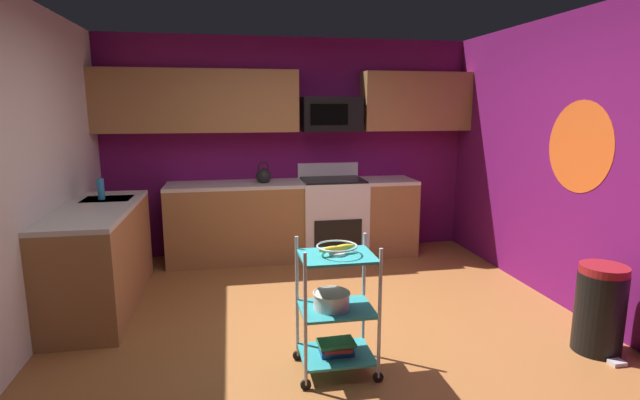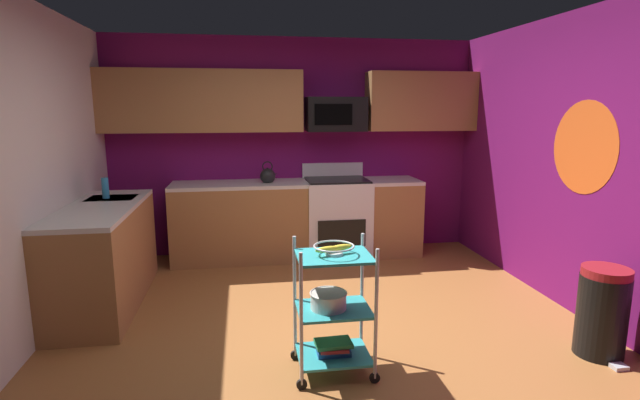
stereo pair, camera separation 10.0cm
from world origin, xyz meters
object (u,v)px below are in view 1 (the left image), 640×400
object	(u,v)px
trash_can	(600,309)
microwave	(331,114)
dish_soap_bottle	(101,189)
kettle	(264,176)
oven_range	(332,216)
rolling_cart	(337,309)
mixing_bowl_large	(331,300)
fruit_bowl	(337,248)
book_stack	(336,347)

from	to	relation	value
trash_can	microwave	bearing A→B (deg)	116.97
microwave	dish_soap_bottle	size ratio (longest dim) A/B	3.50
kettle	dish_soap_bottle	world-z (taller)	kettle
oven_range	rolling_cart	xyz separation A→B (m)	(-0.53, -2.63, -0.03)
oven_range	mixing_bowl_large	world-z (taller)	oven_range
microwave	oven_range	bearing A→B (deg)	-89.74
kettle	trash_can	distance (m)	3.58
fruit_bowl	mixing_bowl_large	xyz separation A→B (m)	(-0.04, -0.00, -0.36)
microwave	trash_can	size ratio (longest dim) A/B	1.06
rolling_cart	dish_soap_bottle	size ratio (longest dim) A/B	4.57
rolling_cart	book_stack	size ratio (longest dim) A/B	3.62
oven_range	mixing_bowl_large	xyz separation A→B (m)	(-0.56, -2.63, 0.04)
microwave	dish_soap_bottle	xyz separation A→B (m)	(-2.41, -0.89, -0.68)
trash_can	rolling_cart	bearing A→B (deg)	177.69
kettle	trash_can	size ratio (longest dim) A/B	0.40
rolling_cart	book_stack	bearing A→B (deg)	180.00
fruit_bowl	kettle	world-z (taller)	kettle
kettle	trash_can	bearing A→B (deg)	-50.20
mixing_bowl_large	trash_can	size ratio (longest dim) A/B	0.38
dish_soap_bottle	trash_can	distance (m)	4.35
fruit_bowl	mixing_bowl_large	world-z (taller)	fruit_bowl
rolling_cart	trash_can	xyz separation A→B (m)	(1.96, -0.08, -0.12)
oven_range	dish_soap_bottle	xyz separation A→B (m)	(-2.41, -0.78, 0.54)
mixing_bowl_large	oven_range	bearing A→B (deg)	77.89
microwave	book_stack	distance (m)	3.17
mixing_bowl_large	dish_soap_bottle	xyz separation A→B (m)	(-1.85, 1.85, 0.50)
fruit_bowl	microwave	bearing A→B (deg)	79.06
fruit_bowl	mixing_bowl_large	size ratio (longest dim) A/B	1.08
dish_soap_bottle	oven_range	bearing A→B (deg)	17.95
oven_range	microwave	distance (m)	1.23
kettle	book_stack	bearing A→B (deg)	-83.63
microwave	fruit_bowl	bearing A→B (deg)	-100.94
microwave	mixing_bowl_large	world-z (taller)	microwave
oven_range	dish_soap_bottle	world-z (taller)	dish_soap_bottle
fruit_bowl	book_stack	size ratio (longest dim) A/B	1.08
rolling_cart	kettle	distance (m)	2.70
oven_range	rolling_cart	bearing A→B (deg)	-101.37
oven_range	trash_can	world-z (taller)	oven_range
oven_range	rolling_cart	distance (m)	2.68
microwave	rolling_cart	distance (m)	3.05
rolling_cart	trash_can	distance (m)	1.96
oven_range	trash_can	size ratio (longest dim) A/B	1.67
book_stack	kettle	size ratio (longest dim) A/B	0.96
oven_range	dish_soap_bottle	distance (m)	2.59
microwave	dish_soap_bottle	bearing A→B (deg)	-159.83
dish_soap_bottle	trash_can	bearing A→B (deg)	-26.61
book_stack	fruit_bowl	bearing A→B (deg)	90.00
mixing_bowl_large	book_stack	world-z (taller)	mixing_bowl_large
book_stack	trash_can	size ratio (longest dim) A/B	0.38
fruit_bowl	kettle	distance (m)	2.64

